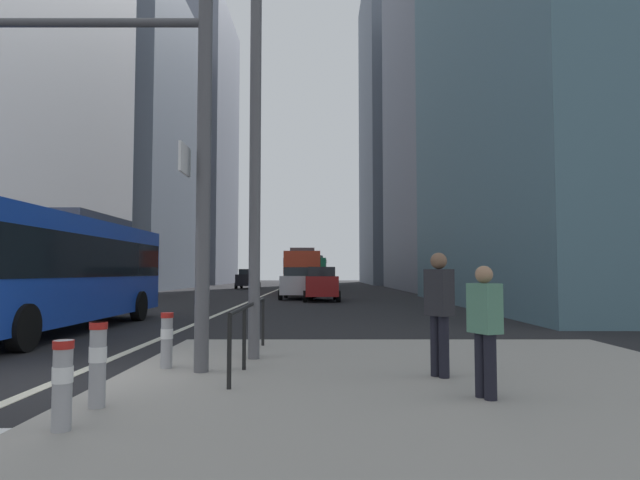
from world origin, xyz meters
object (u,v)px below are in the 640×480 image
object	(u,v)px
traffic_signal_gantry	(55,111)
bollard_right	(95,360)
city_bus_red_distant	(313,270)
car_oncoming_mid	(246,279)
car_receding_far	(296,283)
pedestrian_waiting	(482,325)
bollard_back	(164,337)
city_bus_blue_oncoming	(50,265)
pedestrian_walking	(437,307)
car_receding_near	(318,284)
street_lamp_post	(253,69)
bollard_left	(59,380)
city_bus_red_receding	(300,270)

from	to	relation	value
traffic_signal_gantry	bollard_right	size ratio (longest dim) A/B	7.12
city_bus_red_distant	car_oncoming_mid	size ratio (longest dim) A/B	2.55
car_receding_far	pedestrian_waiting	world-z (taller)	car_receding_far
car_oncoming_mid	bollard_back	world-z (taller)	car_oncoming_mid
bollard_right	city_bus_blue_oncoming	bearing A→B (deg)	118.89
car_oncoming_mid	car_receding_far	xyz separation A→B (m)	(5.81, -20.67, -0.00)
city_bus_red_distant	car_oncoming_mid	distance (m)	9.46
pedestrian_walking	pedestrian_waiting	bearing A→B (deg)	-79.13
bollard_right	traffic_signal_gantry	bearing A→B (deg)	126.41
city_bus_red_distant	car_receding_near	xyz separation A→B (m)	(0.59, -29.55, -0.85)
car_oncoming_mid	bollard_back	xyz separation A→B (m)	(4.75, -45.56, -0.36)
city_bus_blue_oncoming	street_lamp_post	size ratio (longest dim) A/B	1.41
city_bus_red_distant	traffic_signal_gantry	distance (m)	52.77
bollard_back	traffic_signal_gantry	bearing A→B (deg)	-168.22
city_bus_red_distant	pedestrian_waiting	xyz separation A→B (m)	(2.52, -54.31, -0.82)
car_receding_far	pedestrian_waiting	xyz separation A→B (m)	(3.33, -26.94, 0.03)
car_receding_near	bollard_left	size ratio (longest dim) A/B	5.23
car_receding_near	pedestrian_waiting	xyz separation A→B (m)	(1.93, -24.76, 0.03)
city_bus_blue_oncoming	city_bus_red_receding	distance (m)	28.30
traffic_signal_gantry	bollard_back	xyz separation A→B (m)	(1.65, 0.34, -3.51)
city_bus_blue_oncoming	car_receding_far	distance (m)	19.51
street_lamp_post	bollard_right	xyz separation A→B (m)	(-1.33, -3.40, -4.61)
city_bus_red_receding	city_bus_red_distant	size ratio (longest dim) A/B	0.98
street_lamp_post	pedestrian_walking	world-z (taller)	street_lamp_post
city_bus_blue_oncoming	car_oncoming_mid	size ratio (longest dim) A/B	2.45
car_receding_near	car_receding_far	bearing A→B (deg)	122.62
car_receding_far	car_receding_near	bearing A→B (deg)	-57.38
bollard_right	city_bus_red_receding	bearing A→B (deg)	88.21
car_receding_far	pedestrian_waiting	bearing A→B (deg)	-82.96
car_receding_near	bollard_left	world-z (taller)	car_receding_near
city_bus_red_distant	bollard_left	world-z (taller)	city_bus_red_distant
car_receding_far	bollard_right	world-z (taller)	car_receding_far
bollard_back	car_receding_far	bearing A→B (deg)	87.56
car_receding_far	street_lamp_post	bearing A→B (deg)	-89.53
city_bus_blue_oncoming	pedestrian_walking	world-z (taller)	city_bus_blue_oncoming
traffic_signal_gantry	car_receding_far	bearing A→B (deg)	83.87
traffic_signal_gantry	city_bus_blue_oncoming	bearing A→B (deg)	116.21
car_receding_far	street_lamp_post	world-z (taller)	street_lamp_post
car_oncoming_mid	bollard_back	distance (m)	45.81
car_receding_far	bollard_left	size ratio (longest dim) A/B	5.33
car_oncoming_mid	pedestrian_walking	distance (m)	47.12
car_receding_near	bollard_right	distance (m)	25.32
car_receding_near	traffic_signal_gantry	xyz separation A→B (m)	(-4.11, -23.05, 3.15)
car_oncoming_mid	pedestrian_waiting	xyz separation A→B (m)	(9.14, -47.61, 0.03)
traffic_signal_gantry	city_bus_red_distant	bearing A→B (deg)	86.18
city_bus_red_distant	traffic_signal_gantry	world-z (taller)	traffic_signal_gantry
city_bus_red_receding	car_oncoming_mid	size ratio (longest dim) A/B	2.49
city_bus_blue_oncoming	car_receding_near	bearing A→B (deg)	65.67
city_bus_red_receding	bollard_left	bearing A→B (deg)	-91.71
traffic_signal_gantry	pedestrian_walking	bearing A→B (deg)	-3.73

